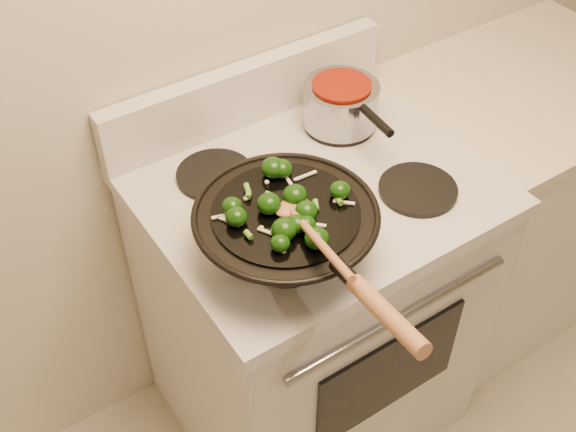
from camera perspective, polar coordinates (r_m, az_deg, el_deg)
stove at (r=1.99m, az=1.77°, el=-7.14°), size 0.78×0.67×1.08m
counter_unit at (r=2.41m, az=16.47°, el=1.19°), size 0.79×0.62×0.91m
wok at (r=1.45m, az=-0.08°, el=-1.20°), size 0.37×0.62×0.19m
stirfry at (r=1.40m, az=-0.21°, el=0.69°), size 0.27×0.26×0.04m
wooden_spoon at (r=1.34m, az=1.41°, el=-0.85°), size 0.09×0.29×0.08m
saucepan at (r=1.80m, az=4.22°, el=8.86°), size 0.19×0.30×0.11m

